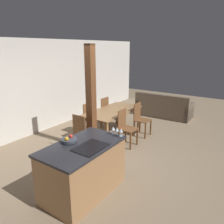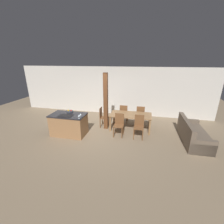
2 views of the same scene
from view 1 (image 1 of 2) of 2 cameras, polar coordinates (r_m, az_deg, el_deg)
name	(u,v)px [view 1 (image 1 of 2)]	position (r m, az deg, el deg)	size (l,w,h in m)	color
ground_plane	(104,159)	(5.12, -1.99, -12.22)	(16.00, 16.00, 0.00)	#847056
wall_back	(27,89)	(6.54, -21.39, 5.63)	(11.20, 0.08, 2.70)	silver
kitchen_island	(83,169)	(3.91, -7.54, -14.50)	(1.46, 0.85, 0.92)	#9E7047
fruit_bowl	(69,140)	(3.82, -11.17, -7.11)	(0.28, 0.28, 0.11)	#383D47
wine_glass_near	(121,131)	(3.94, 2.37, -4.87)	(0.07, 0.07, 0.15)	silver
wine_glass_middle	(117,130)	(3.98, 1.33, -4.62)	(0.07, 0.07, 0.15)	silver
wine_glass_far	(113,129)	(4.02, 0.32, -4.37)	(0.07, 0.07, 0.15)	silver
dining_table	(113,114)	(6.27, 0.14, -0.40)	(1.84, 0.93, 0.72)	olive
dining_chair_near_left	(126,127)	(5.63, 3.60, -3.91)	(0.40, 0.40, 0.94)	brown
dining_chair_near_right	(141,119)	(6.32, 7.47, -1.70)	(0.40, 0.40, 0.94)	brown
dining_chair_far_left	(85,117)	(6.41, -7.08, -1.42)	(0.40, 0.40, 0.94)	brown
dining_chair_far_right	(102,111)	(7.02, -2.63, 0.31)	(0.40, 0.40, 0.94)	brown
dining_chair_head_end	(82,132)	(5.35, -7.71, -5.15)	(0.40, 0.40, 0.94)	brown
couch	(163,109)	(8.26, 13.28, 0.86)	(0.89, 1.98, 0.86)	brown
timber_post	(91,100)	(5.15, -5.49, 3.11)	(0.18, 0.18, 2.55)	brown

